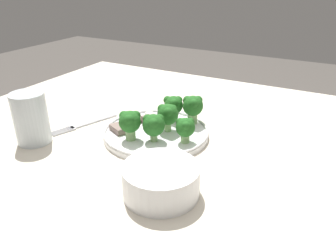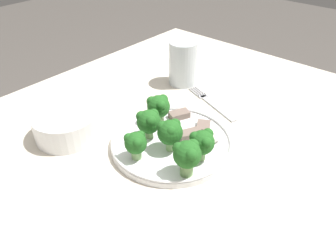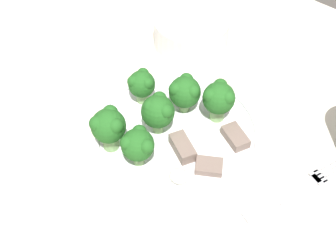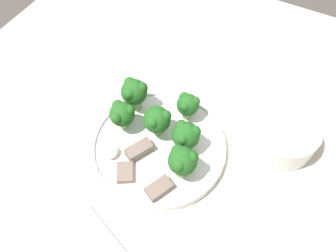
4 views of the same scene
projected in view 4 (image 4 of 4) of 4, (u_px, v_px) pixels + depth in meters
name	position (u px, v px, depth m)	size (l,w,h in m)	color
ground_plane	(156.00, 244.00, 1.22)	(8.00, 8.00, 0.00)	#4C4742
table	(148.00, 171.00, 0.70)	(1.12, 0.97, 0.72)	beige
dinner_plate	(159.00, 146.00, 0.61)	(0.25, 0.25, 0.02)	white
fork	(117.00, 249.00, 0.52)	(0.08, 0.18, 0.00)	#B2B2B7
cream_bowl	(280.00, 133.00, 0.61)	(0.14, 0.14, 0.06)	white
broccoli_floret_near_rim_left	(157.00, 119.00, 0.59)	(0.05, 0.05, 0.07)	#7FA866
broccoli_floret_center_left	(122.00, 114.00, 0.60)	(0.05, 0.05, 0.06)	#7FA866
broccoli_floret_back_left	(183.00, 161.00, 0.54)	(0.05, 0.05, 0.07)	#7FA866
broccoli_floret_front_left	(188.00, 105.00, 0.62)	(0.04, 0.04, 0.06)	#7FA866
broccoli_floret_center_back	(186.00, 135.00, 0.58)	(0.05, 0.05, 0.06)	#7FA866
broccoli_floret_mid_cluster	(134.00, 92.00, 0.62)	(0.05, 0.05, 0.07)	#7FA866
meat_slice_front_slice	(124.00, 172.00, 0.57)	(0.05, 0.04, 0.01)	#756056
meat_slice_middle_slice	(159.00, 188.00, 0.56)	(0.05, 0.04, 0.01)	#756056
meat_slice_rear_slice	(139.00, 150.00, 0.59)	(0.05, 0.04, 0.02)	#756056
sauce_dollop	(112.00, 152.00, 0.59)	(0.03, 0.03, 0.02)	silver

